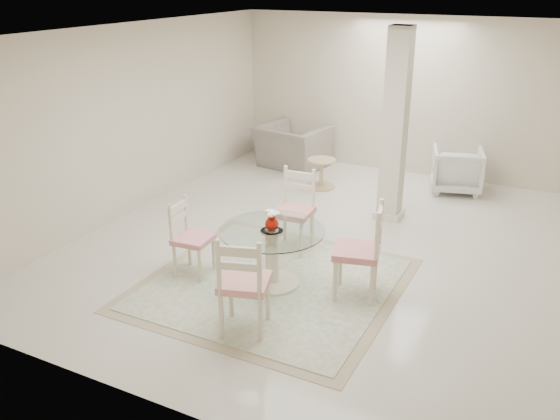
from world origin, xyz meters
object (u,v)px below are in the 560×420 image
at_px(dining_chair_west, 188,232).
at_px(dining_chair_south, 243,278).
at_px(dining_chair_east, 364,245).
at_px(recliner_taupe, 292,146).
at_px(column, 395,127).
at_px(dining_chair_north, 295,204).
at_px(side_table, 321,175).
at_px(dining_table, 272,257).
at_px(armchair_white, 457,170).
at_px(red_vase, 272,220).

height_order(dining_chair_west, dining_chair_south, dining_chair_south).
bearing_deg(dining_chair_east, recliner_taupe, -158.35).
bearing_deg(dining_chair_south, recliner_taupe, -86.39).
xyz_separation_m(column, dining_chair_north, (-0.77, -1.57, -0.74)).
xyz_separation_m(column, dining_chair_east, (0.43, -2.37, -0.72)).
bearing_deg(side_table, dining_chair_south, -76.69).
distance_m(dining_table, armchair_white, 4.33).
xyz_separation_m(dining_chair_west, dining_chair_south, (1.21, -0.81, 0.09)).
relative_size(dining_table, armchair_white, 1.49).
relative_size(red_vase, side_table, 0.48).
bearing_deg(dining_chair_west, dining_table, -83.41).
bearing_deg(dining_chair_east, red_vase, -91.68).
relative_size(dining_chair_north, dining_chair_west, 1.15).
height_order(dining_chair_west, recliner_taupe, dining_chair_west).
height_order(dining_chair_south, recliner_taupe, dining_chair_south).
height_order(red_vase, side_table, red_vase).
relative_size(column, red_vase, 11.51).
height_order(dining_chair_north, dining_chair_west, dining_chair_north).
bearing_deg(recliner_taupe, dining_chair_north, 125.77).
height_order(dining_chair_north, side_table, dining_chair_north).
bearing_deg(dining_chair_north, dining_table, -82.76).
height_order(dining_table, recliner_taupe, recliner_taupe).
distance_m(column, red_vase, 2.70).
bearing_deg(recliner_taupe, armchair_white, -170.33).
xyz_separation_m(recliner_taupe, armchair_white, (2.96, 0.02, -0.02)).
xyz_separation_m(dining_chair_north, dining_chair_south, (0.40, -2.01, 0.01)).
bearing_deg(dining_chair_north, dining_chair_east, -37.30).
relative_size(dining_chair_east, dining_chair_west, 1.19).
relative_size(dining_chair_south, recliner_taupe, 1.00).
relative_size(dining_chair_east, recliner_taupe, 1.02).
bearing_deg(red_vase, armchair_white, 73.85).
xyz_separation_m(dining_table, recliner_taupe, (-1.75, 4.14, 0.03)).
bearing_deg(side_table, dining_chair_east, -59.65).
bearing_deg(armchair_white, column, 53.31).
bearing_deg(dining_table, dining_chair_north, 100.85).
height_order(red_vase, dining_chair_east, dining_chair_east).
height_order(column, recliner_taupe, column).
bearing_deg(dining_chair_south, dining_chair_west, -51.17).
xyz_separation_m(red_vase, dining_chair_south, (0.21, -1.00, -0.18)).
bearing_deg(armchair_white, dining_chair_west, 47.99).
xyz_separation_m(column, recliner_taupe, (-2.33, 1.57, -0.97)).
bearing_deg(dining_chair_east, dining_table, -91.82).
distance_m(dining_chair_north, recliner_taupe, 3.51).
xyz_separation_m(column, dining_table, (-0.58, -2.57, -1.00)).
bearing_deg(recliner_taupe, side_table, 147.90).
xyz_separation_m(dining_chair_north, side_table, (-0.62, 2.30, -0.38)).
xyz_separation_m(dining_chair_north, dining_chair_west, (-0.80, -1.20, -0.08)).
xyz_separation_m(dining_chair_east, dining_chair_north, (-1.20, 0.80, -0.02)).
bearing_deg(dining_chair_east, armchair_white, 163.71).
relative_size(dining_table, red_vase, 5.04).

